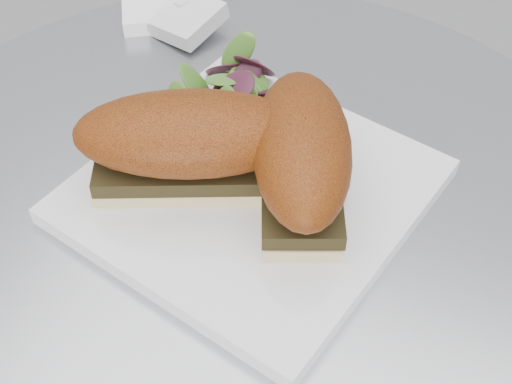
% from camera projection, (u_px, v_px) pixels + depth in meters
% --- Properties ---
extents(table, '(0.70, 0.70, 0.73)m').
position_uv_depth(table, '(244.00, 363.00, 0.77)').
color(table, '#A2A3A9').
rests_on(table, ground).
extents(plate, '(0.31, 0.31, 0.02)m').
position_uv_depth(plate, '(251.00, 191.00, 0.60)').
color(plate, white).
rests_on(plate, table).
extents(sandwich_left, '(0.20, 0.15, 0.08)m').
position_uv_depth(sandwich_left, '(191.00, 141.00, 0.57)').
color(sandwich_left, tan).
rests_on(sandwich_left, plate).
extents(sandwich_right, '(0.14, 0.19, 0.08)m').
position_uv_depth(sandwich_right, '(301.00, 155.00, 0.56)').
color(sandwich_right, tan).
rests_on(sandwich_right, plate).
extents(salad, '(0.10, 0.10, 0.05)m').
position_uv_depth(salad, '(233.00, 91.00, 0.63)').
color(salad, '#458029').
rests_on(salad, plate).
extents(napkin, '(0.14, 0.14, 0.02)m').
position_uv_depth(napkin, '(174.00, 15.00, 0.77)').
color(napkin, white).
rests_on(napkin, table).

